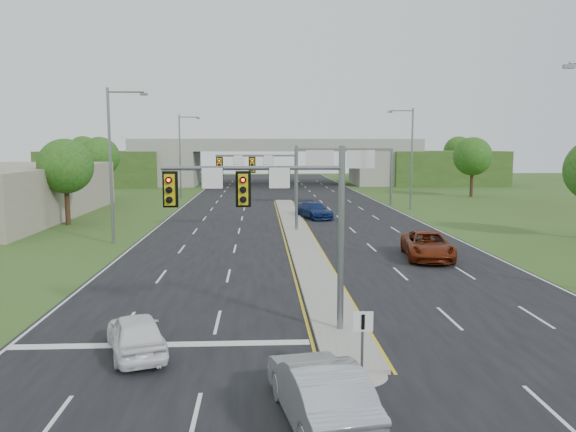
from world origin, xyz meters
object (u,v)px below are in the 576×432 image
(sign_gantry, at_px, (342,161))
(car_far_a, at_px, (428,245))
(signal_mast_near, at_px, (280,209))
(car_silver, at_px, (320,391))
(car_far_b, at_px, (314,210))
(overpass, at_px, (276,165))
(signal_mast_far, at_px, (269,174))
(keep_right_sign, at_px, (363,334))
(car_white, at_px, (136,333))

(sign_gantry, xyz_separation_m, car_far_a, (0.74, -31.35, -4.39))
(signal_mast_near, relative_size, car_silver, 1.39)
(signal_mast_near, relative_size, sign_gantry, 0.60)
(car_silver, height_order, car_far_b, car_silver)
(sign_gantry, bearing_deg, car_far_b, -110.58)
(overpass, bearing_deg, car_far_b, -87.20)
(car_far_b, bearing_deg, car_far_a, -93.73)
(signal_mast_far, bearing_deg, car_far_b, 61.23)
(car_silver, xyz_separation_m, car_far_a, (8.92, 20.39, -0.00))
(signal_mast_far, relative_size, car_far_b, 1.34)
(car_far_b, bearing_deg, keep_right_sign, -111.84)
(car_far_b, bearing_deg, car_silver, -113.77)
(keep_right_sign, bearing_deg, car_white, 159.34)
(keep_right_sign, bearing_deg, car_silver, -123.19)
(signal_mast_far, relative_size, sign_gantry, 0.60)
(car_white, height_order, car_far_a, car_far_a)
(keep_right_sign, distance_m, overpass, 84.55)
(car_white, relative_size, car_far_b, 0.80)
(sign_gantry, height_order, car_silver, sign_gantry)
(keep_right_sign, relative_size, sign_gantry, 0.19)
(sign_gantry, height_order, overpass, overpass)
(signal_mast_far, xyz_separation_m, keep_right_sign, (2.26, -29.45, -3.21))
(car_far_a, bearing_deg, sign_gantry, 98.93)
(overpass, distance_m, car_far_a, 66.90)
(signal_mast_far, xyz_separation_m, car_far_b, (4.55, 8.29, -3.95))
(car_white, bearing_deg, signal_mast_far, -119.83)
(car_white, relative_size, car_far_a, 0.70)
(signal_mast_near, bearing_deg, car_white, -160.43)
(signal_mast_far, bearing_deg, overpass, 87.65)
(keep_right_sign, bearing_deg, sign_gantry, 82.30)
(overpass, bearing_deg, keep_right_sign, -90.00)
(signal_mast_near, xyz_separation_m, sign_gantry, (8.95, 44.99, 0.51))
(signal_mast_far, distance_m, keep_right_sign, 29.71)
(signal_mast_near, height_order, overpass, overpass)
(signal_mast_near, relative_size, car_far_b, 1.34)
(car_silver, bearing_deg, car_far_b, -105.74)
(signal_mast_near, bearing_deg, car_far_b, 82.22)
(keep_right_sign, xyz_separation_m, car_white, (-7.18, 2.71, -0.79))
(signal_mast_near, bearing_deg, keep_right_sign, -63.06)
(signal_mast_far, bearing_deg, car_far_a, -49.56)
(car_far_a, relative_size, car_far_b, 1.14)
(signal_mast_far, distance_m, car_silver, 31.99)
(sign_gantry, bearing_deg, car_far_a, -88.66)
(overpass, xyz_separation_m, car_far_b, (2.29, -46.79, -2.78))
(car_silver, bearing_deg, keep_right_sign, -133.52)
(car_silver, bearing_deg, car_far_a, -123.96)
(car_white, distance_m, car_silver, 7.57)
(signal_mast_near, relative_size, car_far_a, 1.18)
(sign_gantry, bearing_deg, car_white, -106.52)
(keep_right_sign, bearing_deg, signal_mast_near, 116.94)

